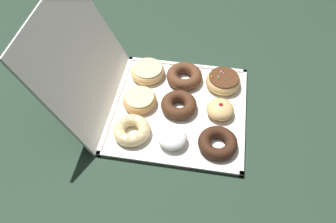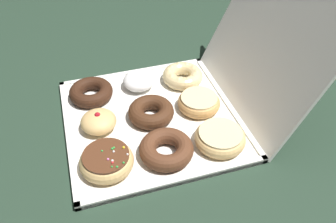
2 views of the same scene
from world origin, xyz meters
name	(u,v)px [view 1 (image 1 of 2)]	position (x,y,z in m)	size (l,w,h in m)	color
ground_plane	(179,111)	(0.00, 0.00, 0.00)	(3.00, 3.00, 0.00)	#233828
donut_box	(179,110)	(0.00, 0.00, 0.01)	(0.41, 0.41, 0.01)	white
box_lid_open	(81,59)	(0.00, 0.29, 0.17)	(0.41, 0.38, 0.01)	white
chocolate_cake_ring_donut_0	(218,143)	(-0.12, -0.13, 0.03)	(0.11, 0.11, 0.03)	#381E11
jelly_filled_donut_1	(220,108)	(0.00, -0.13, 0.03)	(0.08, 0.08, 0.05)	#E5B770
sprinkle_donut_2	(223,81)	(0.12, -0.13, 0.03)	(0.11, 0.11, 0.04)	#E5B770
powdered_filled_donut_3	(172,138)	(-0.13, 0.00, 0.03)	(0.08, 0.08, 0.04)	white
chocolate_cake_ring_donut_4	(178,104)	(0.00, 0.00, 0.03)	(0.11, 0.11, 0.04)	#472816
chocolate_cake_ring_donut_5	(185,76)	(0.13, 0.00, 0.03)	(0.12, 0.12, 0.04)	#59331E
cruller_donut_6	(132,130)	(-0.12, 0.12, 0.03)	(0.11, 0.11, 0.04)	#EACC8C
glazed_ring_donut_7	(139,101)	(0.00, 0.12, 0.03)	(0.11, 0.11, 0.04)	tan
glazed_ring_donut_8	(148,71)	(0.13, 0.13, 0.03)	(0.12, 0.12, 0.04)	#E5B770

